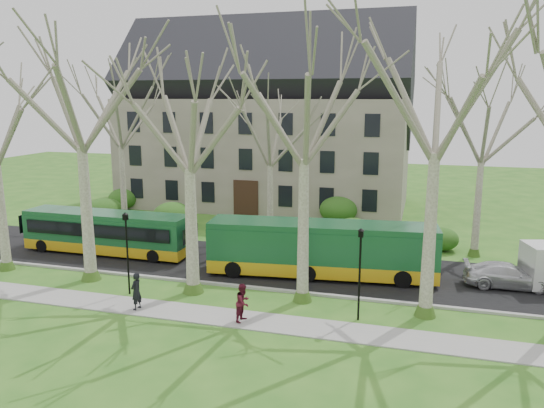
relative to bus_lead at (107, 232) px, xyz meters
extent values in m
plane|color=#2D661D|center=(11.23, -5.08, -1.47)|extent=(120.00, 120.00, 0.00)
cube|color=gray|center=(11.23, -7.58, -1.44)|extent=(70.00, 2.00, 0.06)
cube|color=black|center=(11.23, 0.42, -1.44)|extent=(80.00, 8.00, 0.06)
cube|color=#A5A39E|center=(11.23, -3.58, -1.40)|extent=(80.00, 0.25, 0.14)
cube|color=slate|center=(5.23, 18.92, 3.53)|extent=(26.00, 12.00, 10.00)
cylinder|color=black|center=(5.23, -6.08, 0.53)|extent=(0.10, 0.10, 4.00)
cube|color=black|center=(5.23, -6.08, 2.68)|extent=(0.22, 0.22, 0.30)
cylinder|color=black|center=(17.23, -6.08, 0.53)|extent=(0.10, 0.10, 4.00)
cube|color=black|center=(17.23, -6.08, 2.68)|extent=(0.22, 0.22, 0.30)
ellipsoid|color=#1B4C15|center=(-4.77, 6.92, -0.47)|extent=(2.60, 2.60, 2.00)
ellipsoid|color=#1B4C15|center=(1.23, 6.92, -0.47)|extent=(2.60, 2.60, 2.00)
ellipsoid|color=#1B4C15|center=(15.23, 6.92, -0.47)|extent=(2.60, 2.60, 2.00)
ellipsoid|color=#1B4C15|center=(21.23, 6.92, -0.47)|extent=(2.60, 2.60, 2.00)
ellipsoid|color=#1B4C15|center=(-6.77, 12.92, -0.47)|extent=(2.60, 2.60, 2.00)
ellipsoid|color=#1B4C15|center=(13.23, 12.92, -0.47)|extent=(2.60, 2.60, 2.00)
imported|color=silver|center=(24.46, 0.38, -0.75)|extent=(4.61, 2.07, 1.31)
imported|color=black|center=(6.74, -7.92, -0.50)|extent=(0.52, 0.71, 1.82)
imported|color=#511222|center=(12.17, -7.76, -0.52)|extent=(0.83, 0.98, 1.78)
camera|label=1|loc=(19.80, -29.38, 8.74)|focal=35.00mm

